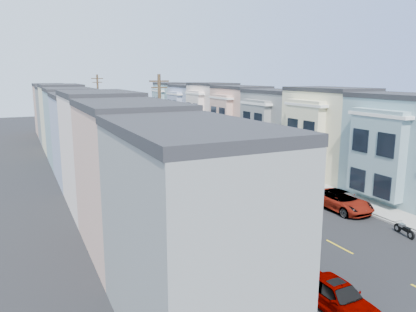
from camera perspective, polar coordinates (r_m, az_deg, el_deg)
ground at (r=35.04m, az=4.40°, el=-5.42°), size 160.00×160.00×0.00m
road_slab at (r=48.20m, az=-4.50°, el=-0.76°), size 12.00×70.00×0.02m
curb_left at (r=46.43m, az=-11.49°, el=-1.34°), size 0.30×70.00×0.15m
curb_right at (r=50.62m, az=1.90°, el=-0.07°), size 0.30×70.00×0.15m
sidewalk_left at (r=46.14m, az=-13.05°, el=-1.49°), size 2.60×70.00×0.15m
sidewalk_right at (r=51.22m, az=3.19°, el=0.05°), size 2.60×70.00×0.15m
centerline at (r=48.20m, az=-4.50°, el=-0.77°), size 0.12×70.00×0.01m
townhouse_row_left at (r=45.53m, az=-17.72°, el=-2.01°), size 5.00×70.00×8.50m
townhouse_row_right at (r=53.13m, az=6.79°, el=0.32°), size 5.00×70.00×8.50m
tree_a at (r=20.28m, az=6.82°, el=-4.32°), size 4.64×4.64×6.98m
tree_b at (r=28.27m, az=-3.33°, el=2.14°), size 4.70×4.70×7.95m
tree_c at (r=35.78m, az=-8.18°, el=3.24°), size 4.70×4.70×7.49m
tree_d at (r=49.30m, az=-13.11°, el=5.21°), size 4.70×4.70×7.44m
tree_e at (r=63.28m, az=-15.96°, el=6.32°), size 4.70×4.70×7.40m
tree_far_r at (r=64.59m, az=-3.87°, el=5.81°), size 2.74×2.74×5.33m
utility_pole_near at (r=33.14m, az=-6.72°, el=2.70°), size 1.60×0.26×10.00m
utility_pole_far at (r=58.21m, az=-15.09°, el=6.09°), size 1.60×0.26×10.00m
fedex_truck at (r=46.46m, az=-2.21°, el=0.98°), size 2.49×6.47×3.10m
lead_sedan at (r=54.93m, az=-5.46°, el=1.49°), size 1.68×4.48×1.48m
parked_left_a at (r=19.34m, az=17.72°, el=-18.23°), size 1.78×4.43×1.42m
parked_left_b at (r=26.80m, az=2.68°, el=-9.12°), size 1.69×4.38×1.44m
parked_left_c at (r=31.55m, az=-2.12°, el=-5.87°), size 2.54×5.44×1.51m
parked_left_d at (r=43.88m, az=-9.13°, el=-1.28°), size 1.54×3.79×1.22m
parked_right_a at (r=32.41m, az=18.19°, el=-6.03°), size 2.49×5.24×1.44m
parked_right_b at (r=35.91m, az=12.88°, el=-4.25°), size 2.00×4.20×1.23m
parked_right_c at (r=51.07m, az=0.13°, el=0.68°), size 1.52×3.89×1.28m
parked_right_d at (r=61.11m, az=-4.38°, el=2.50°), size 1.86×4.47×1.46m
motorcycle at (r=29.08m, az=25.82°, el=-9.33°), size 0.25×1.83×0.73m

